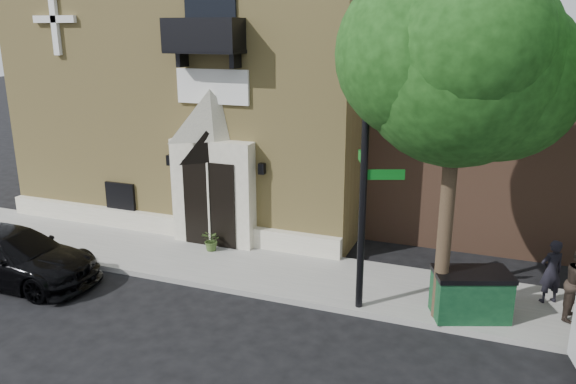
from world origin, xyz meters
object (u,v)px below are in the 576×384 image
object	(u,v)px
pedestrian_near	(551,271)
fire_hydrant	(469,307)
black_sedan	(12,256)
street_sign	(364,178)
dumpster	(471,294)

from	to	relation	value
pedestrian_near	fire_hydrant	bearing A→B (deg)	13.05
black_sedan	street_sign	world-z (taller)	street_sign
black_sedan	street_sign	bearing A→B (deg)	-81.09
fire_hydrant	pedestrian_near	xyz separation A→B (m)	(1.74, 1.66, 0.44)
dumpster	pedestrian_near	size ratio (longest dim) A/B	1.21
dumpster	pedestrian_near	bearing A→B (deg)	18.94
street_sign	dumpster	size ratio (longest dim) A/B	3.25
street_sign	dumpster	bearing A→B (deg)	-11.77
black_sedan	pedestrian_near	xyz separation A→B (m)	(13.27, 3.46, 0.24)
black_sedan	pedestrian_near	distance (m)	13.71
black_sedan	pedestrian_near	world-z (taller)	pedestrian_near
street_sign	fire_hydrant	xyz separation A→B (m)	(2.47, 0.17, -2.80)
street_sign	pedestrian_near	distance (m)	5.16
fire_hydrant	black_sedan	bearing A→B (deg)	-171.16
fire_hydrant	pedestrian_near	bearing A→B (deg)	43.75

